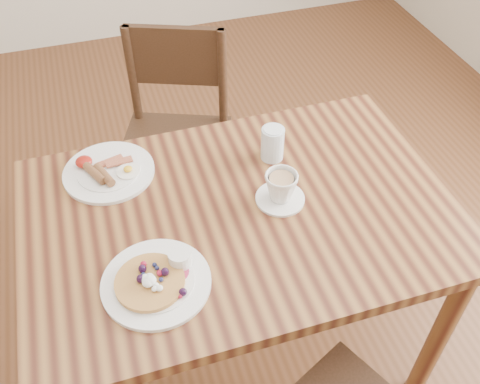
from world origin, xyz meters
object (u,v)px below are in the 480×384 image
at_px(breakfast_plate, 107,171).
at_px(teacup_saucer, 281,188).
at_px(dining_table, 240,233).
at_px(pancake_plate, 157,280).
at_px(water_glass, 272,144).
at_px(chair_far, 176,133).

bearing_deg(breakfast_plate, teacup_saucer, -29.40).
distance_m(dining_table, pancake_plate, 0.34).
bearing_deg(water_glass, breakfast_plate, 171.40).
distance_m(pancake_plate, breakfast_plate, 0.44).
xyz_separation_m(breakfast_plate, water_glass, (0.49, -0.07, 0.04)).
distance_m(teacup_saucer, water_glass, 0.19).
height_order(dining_table, chair_far, chair_far).
height_order(dining_table, pancake_plate, pancake_plate).
relative_size(dining_table, pancake_plate, 4.44).
relative_size(dining_table, teacup_saucer, 8.57).
relative_size(dining_table, breakfast_plate, 4.44).
xyz_separation_m(dining_table, teacup_saucer, (0.12, 0.00, 0.14)).
bearing_deg(water_glass, chair_far, 111.17).
distance_m(breakfast_plate, water_glass, 0.50).
xyz_separation_m(dining_table, pancake_plate, (-0.27, -0.18, 0.11)).
xyz_separation_m(chair_far, teacup_saucer, (0.16, -0.71, 0.30)).
bearing_deg(breakfast_plate, dining_table, -37.99).
bearing_deg(dining_table, teacup_saucer, 2.02).
xyz_separation_m(chair_far, breakfast_plate, (-0.29, -0.46, 0.27)).
bearing_deg(pancake_plate, breakfast_plate, 98.46).
bearing_deg(teacup_saucer, pancake_plate, -155.17).
relative_size(pancake_plate, teacup_saucer, 1.93).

